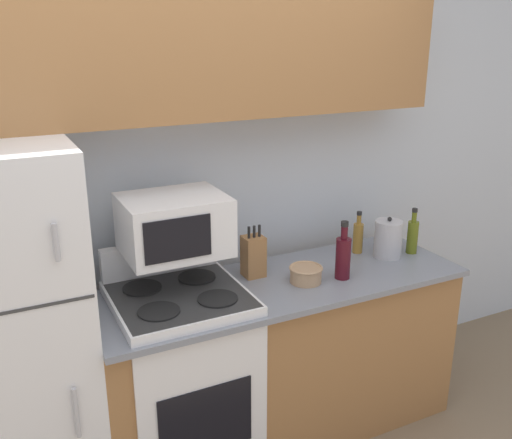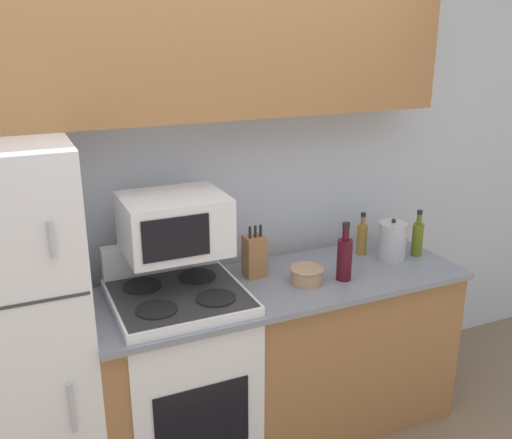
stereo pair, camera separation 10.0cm
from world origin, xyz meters
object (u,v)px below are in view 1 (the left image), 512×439
(bottle_vinegar, at_px, (358,237))
(stove, at_px, (183,379))
(microwave, at_px, (174,225))
(bottle_wine_red, at_px, (343,256))
(bottle_olive_oil, at_px, (413,235))
(kettle, at_px, (388,239))
(refrigerator, at_px, (3,343))
(bowl, at_px, (306,274))
(knife_block, at_px, (253,256))

(bottle_vinegar, bearing_deg, stove, -172.52)
(microwave, xyz_separation_m, bottle_wine_red, (0.80, -0.20, -0.23))
(bottle_olive_oil, relative_size, kettle, 1.14)
(refrigerator, bearing_deg, kettle, -1.36)
(refrigerator, distance_m, bottle_vinegar, 1.86)
(bowl, bearing_deg, bottle_wine_red, -12.20)
(stove, height_order, bottle_vinegar, bottle_vinegar)
(stove, xyz_separation_m, bottle_vinegar, (1.10, 0.14, 0.50))
(microwave, distance_m, bottle_vinegar, 1.11)
(bottle_vinegar, bearing_deg, bottle_olive_oil, -27.29)
(microwave, height_order, knife_block, microwave)
(bowl, distance_m, bottle_olive_oil, 0.74)
(bottle_olive_oil, bearing_deg, stove, -179.76)
(bottle_wine_red, bearing_deg, refrigerator, 173.66)
(bowl, distance_m, bottle_vinegar, 0.51)
(stove, relative_size, bottle_olive_oil, 4.22)
(bottle_vinegar, bearing_deg, bottle_wine_red, -137.63)
(bottle_wine_red, relative_size, kettle, 1.31)
(microwave, distance_m, bottle_olive_oil, 1.37)
(stove, height_order, knife_block, knife_block)
(stove, distance_m, bottle_vinegar, 1.22)
(kettle, bearing_deg, bottle_wine_red, -161.57)
(microwave, xyz_separation_m, bowl, (0.61, -0.16, -0.30))
(microwave, relative_size, knife_block, 1.72)
(knife_block, relative_size, bottle_wine_red, 0.90)
(knife_block, xyz_separation_m, bottle_vinegar, (0.66, 0.03, -0.01))
(refrigerator, xyz_separation_m, stove, (0.75, -0.07, -0.36))
(refrigerator, xyz_separation_m, bottle_olive_oil, (2.12, -0.06, 0.15))
(bottle_olive_oil, bearing_deg, microwave, 176.10)
(bowl, distance_m, kettle, 0.59)
(microwave, bearing_deg, stove, -103.97)
(refrigerator, relative_size, bottle_vinegar, 7.01)
(bottle_wine_red, height_order, bottle_vinegar, bottle_wine_red)
(refrigerator, distance_m, stove, 0.84)
(knife_block, relative_size, bottle_vinegar, 1.13)
(bottle_olive_oil, bearing_deg, bottle_wine_red, -168.37)
(refrigerator, xyz_separation_m, bottle_vinegar, (1.85, 0.08, 0.15))
(microwave, height_order, bowl, microwave)
(stove, relative_size, kettle, 4.80)
(bottle_vinegar, bearing_deg, refrigerator, -177.68)
(stove, xyz_separation_m, knife_block, (0.44, 0.12, 0.52))
(refrigerator, bearing_deg, microwave, 2.09)
(refrigerator, relative_size, bottle_olive_oil, 6.47)
(knife_block, xyz_separation_m, bottle_wine_red, (0.39, -0.22, 0.01))
(bottle_olive_oil, bearing_deg, bottle_vinegar, 152.71)
(bottle_olive_oil, height_order, bottle_wine_red, bottle_wine_red)
(stove, xyz_separation_m, microwave, (0.02, 0.10, 0.75))
(refrigerator, height_order, bottle_vinegar, refrigerator)
(stove, relative_size, microwave, 2.36)
(refrigerator, distance_m, knife_block, 1.20)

